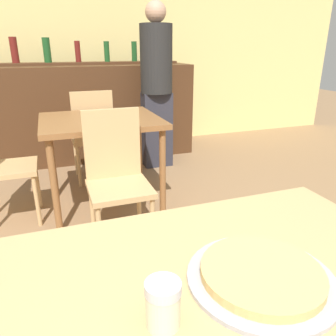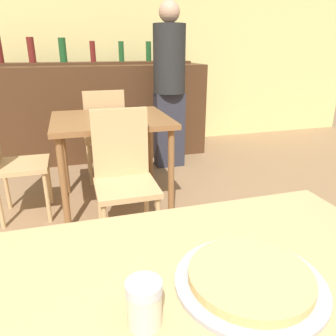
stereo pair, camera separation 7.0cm
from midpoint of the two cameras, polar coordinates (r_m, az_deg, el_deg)
wall_back at (r=4.56m, az=-16.54°, el=20.82°), size 8.00×0.05×2.80m
dining_table_near at (r=0.95m, az=7.70°, el=-21.93°), size 1.18×0.79×0.75m
dining_table_far at (r=2.71m, az=-12.31°, el=6.52°), size 0.93×0.82×0.77m
bar_counter at (r=4.12m, az=-14.83°, el=9.19°), size 2.60×0.56×1.10m
bar_back_shelf at (r=4.19m, az=-16.48°, el=17.80°), size 2.39×0.24×0.33m
chair_far_side_front at (r=2.21m, az=-9.89°, el=-0.60°), size 0.40×0.40×0.93m
chair_far_side_back at (r=3.31m, az=-13.55°, el=6.16°), size 0.40×0.40×0.93m
pizza_tray at (r=0.89m, az=13.67°, el=-17.71°), size 0.37×0.37×0.04m
cheese_shaker at (r=0.74m, az=-3.82°, el=-22.59°), size 0.08×0.08×0.11m
person_standing at (r=3.64m, az=-2.59°, el=14.73°), size 0.34×0.34×1.74m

